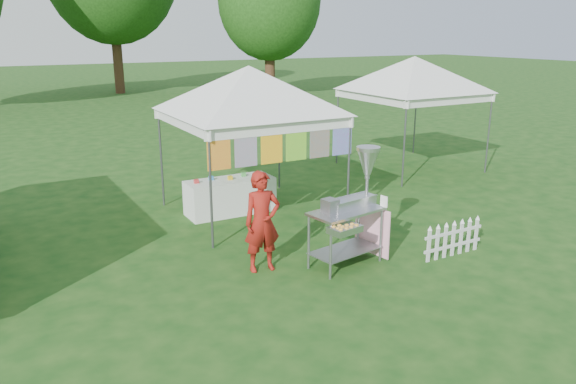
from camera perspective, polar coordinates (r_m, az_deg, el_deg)
ground at (r=8.86m, az=6.17°, el=-8.37°), size 120.00×120.00×0.00m
canopy_main at (r=11.11m, az=-4.01°, el=12.64°), size 4.24×4.24×3.45m
canopy_right at (r=15.43m, az=12.77°, el=13.28°), size 4.24×4.24×3.45m
tree_right at (r=32.15m, az=-1.91°, el=18.86°), size 5.60×5.60×8.42m
donut_cart at (r=8.97m, az=6.91°, el=-0.55°), size 1.36×1.12×1.87m
vendor at (r=8.71m, az=-2.64°, el=-3.03°), size 0.62×0.45×1.60m
picket_fence at (r=9.80m, az=16.43°, el=-4.67°), size 1.26×0.03×0.56m
display_table at (r=11.64m, az=-5.90°, el=-0.42°), size 1.80×0.70×0.72m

